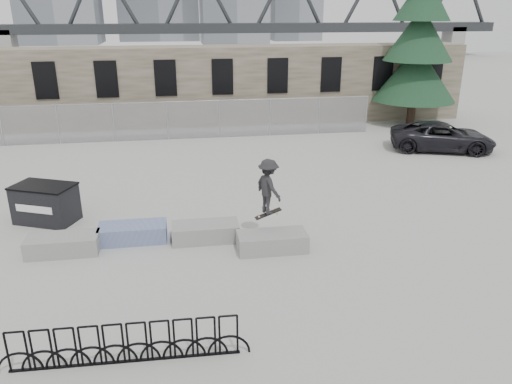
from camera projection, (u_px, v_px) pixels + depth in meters
ground at (167, 242)px, 15.02m from camera, size 120.00×120.00×0.00m
stone_wall at (166, 86)px, 29.26m from camera, size 36.00×2.58×4.50m
chainlink_fence at (167, 120)px, 26.23m from camera, size 22.06×0.06×2.02m
planter_far_left at (63, 244)px, 14.25m from camera, size 2.00×0.90×0.53m
planter_center_left at (133, 232)px, 14.99m from camera, size 2.00×0.90×0.53m
planter_center_right at (205, 231)px, 15.05m from camera, size 2.00×0.90×0.53m
planter_offset at (272, 241)px, 14.42m from camera, size 2.00×0.90×0.53m
dumpster at (45, 203)px, 16.23m from camera, size 2.23×1.84×1.26m
bike_rack at (126, 344)px, 9.78m from camera, size 4.94×0.19×0.90m
spruce_tree at (419, 40)px, 28.57m from camera, size 4.79×4.79×11.50m
truss_bridge at (245, 27)px, 65.96m from camera, size 70.00×3.00×9.80m
suv at (442, 137)px, 24.37m from camera, size 5.38×3.73×1.37m
skateboarder at (268, 187)px, 14.24m from camera, size 0.97×1.20×1.78m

